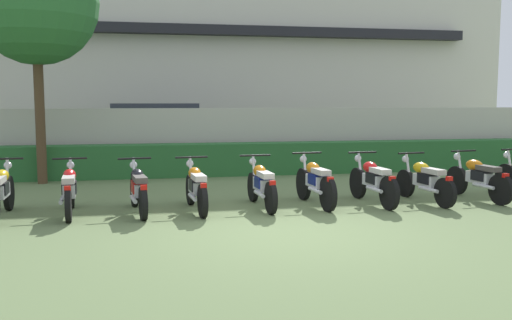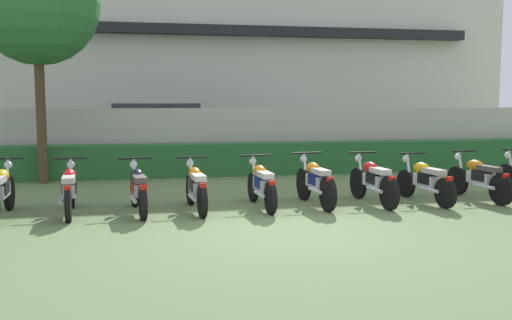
% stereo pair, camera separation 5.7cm
% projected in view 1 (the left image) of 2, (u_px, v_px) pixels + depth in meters
% --- Properties ---
extents(ground, '(60.00, 60.00, 0.00)m').
position_uv_depth(ground, '(284.00, 232.00, 8.39)').
color(ground, '#607547').
extents(building, '(24.91, 6.50, 8.63)m').
position_uv_depth(building, '(194.00, 46.00, 23.71)').
color(building, beige).
rests_on(building, ground).
extents(compound_wall, '(23.67, 0.30, 1.77)m').
position_uv_depth(compound_wall, '(221.00, 140.00, 15.41)').
color(compound_wall, '#BCB7A8').
rests_on(compound_wall, ground).
extents(hedge_row, '(18.94, 0.70, 0.85)m').
position_uv_depth(hedge_row, '(225.00, 159.00, 14.78)').
color(hedge_row, '#28602D').
rests_on(hedge_row, ground).
extents(parked_car, '(4.60, 2.29, 1.89)m').
position_uv_depth(parked_car, '(162.00, 133.00, 17.99)').
color(parked_car, navy).
rests_on(parked_car, ground).
extents(tree_near_inspector, '(2.90, 2.90, 5.70)m').
position_uv_depth(tree_near_inspector, '(35.00, 3.00, 12.89)').
color(tree_near_inspector, '#4C3823').
rests_on(tree_near_inspector, ground).
extents(motorcycle_in_row_1, '(0.60, 1.94, 0.97)m').
position_uv_depth(motorcycle_in_row_1, '(1.00, 191.00, 9.39)').
color(motorcycle_in_row_1, black).
rests_on(motorcycle_in_row_1, ground).
extents(motorcycle_in_row_2, '(0.60, 1.89, 0.95)m').
position_uv_depth(motorcycle_in_row_2, '(69.00, 189.00, 9.64)').
color(motorcycle_in_row_2, black).
rests_on(motorcycle_in_row_2, ground).
extents(motorcycle_in_row_3, '(0.60, 1.83, 0.94)m').
position_uv_depth(motorcycle_in_row_3, '(138.00, 189.00, 9.77)').
color(motorcycle_in_row_3, black).
rests_on(motorcycle_in_row_3, ground).
extents(motorcycle_in_row_4, '(0.60, 1.83, 0.94)m').
position_uv_depth(motorcycle_in_row_4, '(196.00, 187.00, 9.96)').
color(motorcycle_in_row_4, black).
rests_on(motorcycle_in_row_4, ground).
extents(motorcycle_in_row_5, '(0.60, 1.86, 0.94)m').
position_uv_depth(motorcycle_in_row_5, '(261.00, 184.00, 10.28)').
color(motorcycle_in_row_5, black).
rests_on(motorcycle_in_row_5, ground).
extents(motorcycle_in_row_6, '(0.60, 1.88, 0.98)m').
position_uv_depth(motorcycle_in_row_6, '(315.00, 181.00, 10.48)').
color(motorcycle_in_row_6, black).
rests_on(motorcycle_in_row_6, ground).
extents(motorcycle_in_row_7, '(0.60, 1.91, 0.97)m').
position_uv_depth(motorcycle_in_row_7, '(373.00, 180.00, 10.64)').
color(motorcycle_in_row_7, black).
rests_on(motorcycle_in_row_7, ground).
extents(motorcycle_in_row_8, '(0.60, 1.85, 0.94)m').
position_uv_depth(motorcycle_in_row_8, '(425.00, 180.00, 10.81)').
color(motorcycle_in_row_8, black).
rests_on(motorcycle_in_row_8, ground).
extents(motorcycle_in_row_9, '(0.60, 1.88, 0.96)m').
position_uv_depth(motorcycle_in_row_9, '(478.00, 177.00, 11.10)').
color(motorcycle_in_row_9, black).
rests_on(motorcycle_in_row_9, ground).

